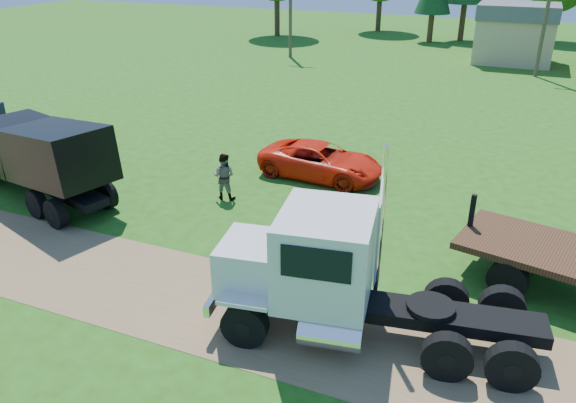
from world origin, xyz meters
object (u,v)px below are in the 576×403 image
at_px(white_semi_tractor, 329,273).
at_px(orange_pickup, 321,161).
at_px(spectator_a, 322,296).
at_px(black_dump_truck, 39,154).

xyz_separation_m(white_semi_tractor, orange_pickup, (-3.70, 9.79, -0.96)).
xyz_separation_m(white_semi_tractor, spectator_a, (-0.15, 0.01, -0.73)).
bearing_deg(white_semi_tractor, orange_pickup, 101.79).
bearing_deg(black_dump_truck, orange_pickup, 51.33).
distance_m(black_dump_truck, orange_pickup, 11.16).
height_order(white_semi_tractor, spectator_a, white_semi_tractor).
height_order(black_dump_truck, orange_pickup, black_dump_truck).
relative_size(black_dump_truck, orange_pickup, 1.51).
relative_size(black_dump_truck, spectator_a, 4.17).
bearing_deg(spectator_a, orange_pickup, 102.31).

